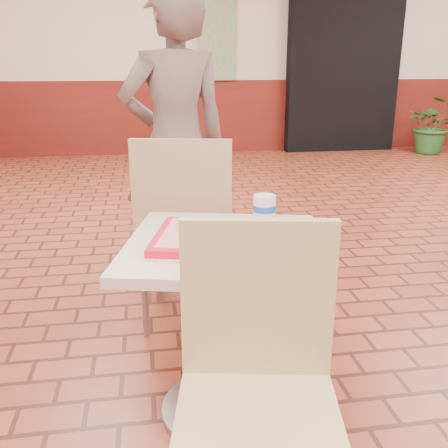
{
  "coord_description": "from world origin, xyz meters",
  "views": [
    {
      "loc": [
        -1.61,
        -2.14,
        1.24
      ],
      "look_at": [
        -1.37,
        -0.61,
        0.73
      ],
      "focal_mm": 40.0,
      "sensor_mm": 36.0,
      "label": 1
    }
  ],
  "objects": [
    {
      "name": "promo_poster",
      "position": [
        -0.6,
        4.94,
        1.6
      ],
      "size": [
        0.5,
        0.03,
        1.2
      ],
      "primitive_type": "cube",
      "color": "gray",
      "rests_on": "wainscot_band"
    },
    {
      "name": "paper_cup",
      "position": [
        -1.21,
        -0.52,
        0.75
      ],
      "size": [
        0.08,
        0.08,
        0.1
      ],
      "rotation": [
        0.0,
        0.0,
        -0.34
      ],
      "color": "white",
      "rests_on": "serving_tray"
    },
    {
      "name": "long_john_donut",
      "position": [
        -1.33,
        -0.67,
        0.72
      ],
      "size": [
        0.15,
        0.08,
        0.04
      ],
      "rotation": [
        0.0,
        0.0,
        -0.09
      ],
      "color": "#B37834",
      "rests_on": "serving_tray"
    },
    {
      "name": "corridor_doorway",
      "position": [
        1.2,
        4.88,
        1.1
      ],
      "size": [
        1.6,
        0.22,
        2.2
      ],
      "primitive_type": "cube",
      "color": "black",
      "rests_on": "ground"
    },
    {
      "name": "chair_main_back",
      "position": [
        -1.44,
        0.05,
        0.52
      ],
      "size": [
        0.51,
        0.51,
        0.93
      ],
      "rotation": [
        0.0,
        0.0,
        2.95
      ],
      "color": "tan",
      "rests_on": "ground"
    },
    {
      "name": "customer",
      "position": [
        -1.45,
        0.57,
        0.81
      ],
      "size": [
        0.66,
        0.51,
        1.63
      ],
      "primitive_type": "imported",
      "rotation": [
        0.0,
        0.0,
        3.36
      ],
      "color": "#6F5B56",
      "rests_on": "ground"
    },
    {
      "name": "serving_tray",
      "position": [
        -1.37,
        -0.61,
        0.69
      ],
      "size": [
        0.45,
        0.35,
        0.03
      ],
      "rotation": [
        0.0,
        0.0,
        -0.25
      ],
      "color": "red",
      "rests_on": "main_table"
    },
    {
      "name": "main_table",
      "position": [
        -1.37,
        -0.61,
        0.45
      ],
      "size": [
        0.64,
        0.64,
        0.67
      ],
      "rotation": [
        0.0,
        0.0,
        -0.23
      ],
      "color": "beige",
      "rests_on": "ground"
    },
    {
      "name": "ring_donut",
      "position": [
        -1.45,
        -0.53,
        0.72
      ],
      "size": [
        0.11,
        0.11,
        0.03
      ],
      "primitive_type": "torus",
      "rotation": [
        0.0,
        0.0,
        -0.08
      ],
      "color": "gold",
      "rests_on": "serving_tray"
    },
    {
      "name": "potted_plant",
      "position": [
        2.4,
        4.4,
        0.4
      ],
      "size": [
        0.91,
        0.86,
        0.79
      ],
      "primitive_type": "imported",
      "rotation": [
        0.0,
        0.0,
        -0.43
      ],
      "color": "#276229",
      "rests_on": "ground"
    },
    {
      "name": "chair_main_front",
      "position": [
        -1.36,
        -1.1,
        0.48
      ],
      "size": [
        0.47,
        0.47,
        0.87
      ],
      "rotation": [
        0.0,
        0.0,
        -0.19
      ],
      "color": "tan",
      "rests_on": "ground"
    }
  ]
}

